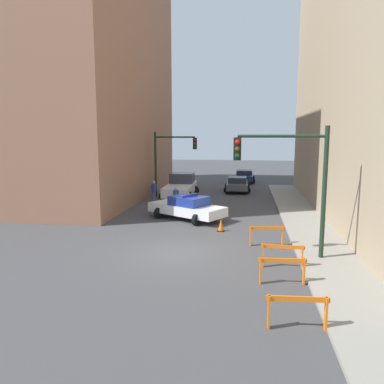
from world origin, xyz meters
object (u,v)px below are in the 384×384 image
object	(u,v)px
white_truck	(181,186)
barrier_back	(283,252)
traffic_light_far	(169,155)
parked_car_mid	(244,176)
police_car	(187,207)
parked_car_near	(237,184)
pedestrian_corner	(154,192)
barrier_mid	(282,266)
barrier_corner	(267,232)
barrier_front	(298,307)
pedestrian_crossing	(176,199)
traffic_cone	(221,225)
traffic_light_near	(294,172)

from	to	relation	value
white_truck	barrier_back	world-z (taller)	white_truck
traffic_light_far	parked_car_mid	bearing A→B (deg)	60.11
police_car	barrier_back	size ratio (longest dim) A/B	3.11
traffic_light_far	parked_car_near	size ratio (longest dim) A/B	1.20
pedestrian_corner	barrier_back	bearing A→B (deg)	-101.92
barrier_mid	barrier_corner	xyz separation A→B (m)	(-0.30, 4.41, 0.00)
pedestrian_corner	white_truck	bearing A→B (deg)	16.59
pedestrian_corner	barrier_mid	size ratio (longest dim) A/B	1.04
parked_car_mid	traffic_light_far	bearing A→B (deg)	-119.62
traffic_light_far	barrier_front	bearing A→B (deg)	-69.34
parked_car_near	pedestrian_crossing	world-z (taller)	pedestrian_crossing
police_car	parked_car_mid	distance (m)	18.45
white_truck	pedestrian_crossing	world-z (taller)	white_truck
traffic_cone	pedestrian_corner	bearing A→B (deg)	126.56
pedestrian_crossing	barrier_front	distance (m)	15.26
parked_car_mid	barrier_corner	world-z (taller)	parked_car_mid
pedestrian_corner	police_car	bearing A→B (deg)	-101.10
white_truck	barrier_corner	bearing A→B (deg)	-64.35
barrier_mid	traffic_light_far	bearing A→B (deg)	113.59
pedestrian_corner	barrier_back	xyz separation A→B (m)	(8.08, -12.44, -0.24)
parked_car_mid	pedestrian_corner	distance (m)	14.81
traffic_light_far	pedestrian_corner	bearing A→B (deg)	-99.14
traffic_light_near	barrier_mid	world-z (taller)	traffic_light_near
barrier_back	parked_car_near	bearing A→B (deg)	96.58
barrier_back	traffic_cone	xyz separation A→B (m)	(-2.67, 5.14, -0.30)
police_car	traffic_light_near	bearing A→B (deg)	-109.56
traffic_light_near	parked_car_near	size ratio (longest dim) A/B	1.20
barrier_back	traffic_light_far	bearing A→B (deg)	116.13
traffic_light_near	traffic_light_far	bearing A→B (deg)	119.27
parked_car_near	pedestrian_corner	bearing A→B (deg)	-132.01
traffic_light_near	barrier_corner	world-z (taller)	traffic_light_near
traffic_light_far	pedestrian_corner	distance (m)	3.99
barrier_front	barrier_corner	size ratio (longest dim) A/B	1.01
traffic_cone	barrier_back	bearing A→B (deg)	-62.54
barrier_front	traffic_light_far	bearing A→B (deg)	110.66
traffic_light_far	barrier_front	size ratio (longest dim) A/B	3.25
traffic_light_far	parked_car_near	xyz separation A→B (m)	(5.37, 3.73, -2.72)
traffic_light_near	barrier_front	size ratio (longest dim) A/B	3.25
traffic_light_far	traffic_cone	xyz separation A→B (m)	(4.92, -10.33, -3.08)
white_truck	parked_car_near	size ratio (longest dim) A/B	1.25
parked_car_mid	barrier_back	world-z (taller)	parked_car_mid
police_car	parked_car_near	distance (m)	11.89
pedestrian_corner	traffic_cone	xyz separation A→B (m)	(5.41, -7.29, -0.54)
traffic_cone	police_car	bearing A→B (deg)	131.35
barrier_front	white_truck	bearing A→B (deg)	108.37
white_truck	pedestrian_crossing	bearing A→B (deg)	-83.82
traffic_light_far	barrier_mid	bearing A→B (deg)	-66.41
traffic_light_far	pedestrian_crossing	bearing A→B (deg)	-74.11
parked_car_near	pedestrian_crossing	xyz separation A→B (m)	(-3.68, -9.68, 0.19)
white_truck	traffic_light_far	bearing A→B (deg)	162.74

